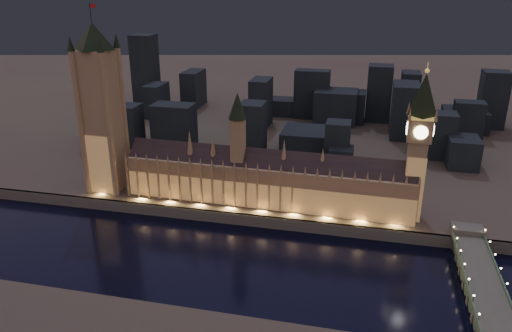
% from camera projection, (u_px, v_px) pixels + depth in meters
% --- Properties ---
extents(ground_plane, '(2000.00, 2000.00, 0.00)m').
position_uv_depth(ground_plane, '(227.00, 256.00, 300.44)').
color(ground_plane, black).
rests_on(ground_plane, ground).
extents(north_bank, '(2000.00, 960.00, 8.00)m').
position_uv_depth(north_bank, '(321.00, 81.00, 771.73)').
color(north_bank, '#493434').
rests_on(north_bank, ground).
extents(embankment_wall, '(2000.00, 2.50, 8.00)m').
position_uv_depth(embankment_wall, '(244.00, 220.00, 336.27)').
color(embankment_wall, '#53514B').
rests_on(embankment_wall, ground).
extents(palace_of_westminster, '(202.00, 25.85, 78.00)m').
position_uv_depth(palace_of_westminster, '(265.00, 179.00, 345.03)').
color(palace_of_westminster, '#8D7F56').
rests_on(palace_of_westminster, north_bank).
extents(victoria_tower, '(31.68, 31.68, 132.75)m').
position_uv_depth(victoria_tower, '(101.00, 102.00, 353.51)').
color(victoria_tower, '#8D7F56').
rests_on(victoria_tower, north_bank).
extents(elizabeth_tower, '(18.00, 18.00, 102.05)m').
position_uv_depth(elizabeth_tower, '(419.00, 136.00, 310.61)').
color(elizabeth_tower, '#8D7F56').
rests_on(elizabeth_tower, north_bank).
extents(westminster_bridge, '(18.82, 113.00, 15.90)m').
position_uv_depth(westminster_bridge, '(480.00, 281.00, 265.18)').
color(westminster_bridge, '#53514B').
rests_on(westminster_bridge, ground).
extents(city_backdrop, '(481.49, 215.63, 85.52)m').
position_uv_depth(city_backdrop, '(328.00, 109.00, 507.60)').
color(city_backdrop, black).
rests_on(city_backdrop, north_bank).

